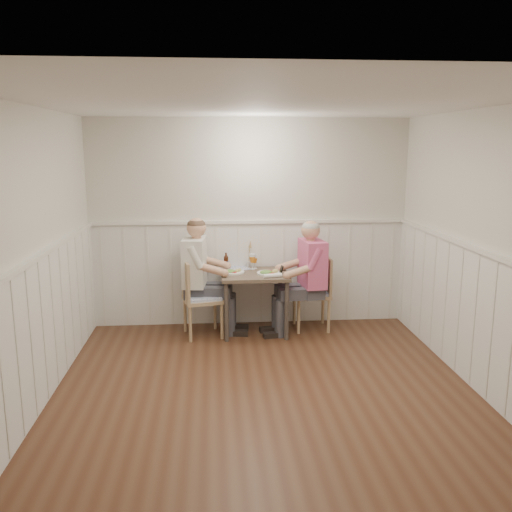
% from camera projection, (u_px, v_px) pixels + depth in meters
% --- Properties ---
extents(ground_plane, '(4.50, 4.50, 0.00)m').
position_uv_depth(ground_plane, '(267.00, 400.00, 4.89)').
color(ground_plane, '#482819').
extents(room_shell, '(4.04, 4.54, 2.60)m').
position_uv_depth(room_shell, '(268.00, 235.00, 4.59)').
color(room_shell, beige).
rests_on(room_shell, ground).
extents(wainscot, '(4.00, 4.49, 1.34)m').
position_uv_depth(wainscot, '(260.00, 305.00, 5.43)').
color(wainscot, white).
rests_on(wainscot, ground).
extents(dining_table, '(0.81, 0.70, 0.75)m').
position_uv_depth(dining_table, '(255.00, 282.00, 6.57)').
color(dining_table, brown).
rests_on(dining_table, ground).
extents(chair_right, '(0.44, 0.44, 0.92)m').
position_uv_depth(chair_right, '(316.00, 290.00, 6.73)').
color(chair_right, tan).
rests_on(chair_right, ground).
extents(chair_left, '(0.52, 0.52, 0.93)m').
position_uv_depth(chair_left, '(198.00, 295.00, 6.46)').
color(chair_left, tan).
rests_on(chair_left, ground).
extents(man_in_pink, '(0.69, 0.48, 1.41)m').
position_uv_depth(man_in_pink, '(308.00, 286.00, 6.58)').
color(man_in_pink, '#3F3F47').
rests_on(man_in_pink, ground).
extents(diner_cream, '(0.70, 0.49, 1.45)m').
position_uv_depth(diner_cream, '(199.00, 285.00, 6.56)').
color(diner_cream, '#3F3F47').
rests_on(diner_cream, ground).
extents(plate_man, '(0.30, 0.30, 0.08)m').
position_uv_depth(plate_man, '(269.00, 272.00, 6.48)').
color(plate_man, white).
rests_on(plate_man, dining_table).
extents(plate_diner, '(0.27, 0.27, 0.07)m').
position_uv_depth(plate_diner, '(232.00, 271.00, 6.54)').
color(plate_diner, white).
rests_on(plate_diner, dining_table).
extents(beer_glass_a, '(0.07, 0.07, 0.16)m').
position_uv_depth(beer_glass_a, '(255.00, 260.00, 6.76)').
color(beer_glass_a, silver).
rests_on(beer_glass_a, dining_table).
extents(beer_glass_b, '(0.08, 0.08, 0.19)m').
position_uv_depth(beer_glass_b, '(252.00, 259.00, 6.71)').
color(beer_glass_b, silver).
rests_on(beer_glass_b, dining_table).
extents(beer_bottle, '(0.06, 0.06, 0.20)m').
position_uv_depth(beer_bottle, '(226.00, 262.00, 6.75)').
color(beer_bottle, black).
rests_on(beer_bottle, dining_table).
extents(rolled_napkin, '(0.22, 0.09, 0.05)m').
position_uv_depth(rolled_napkin, '(273.00, 276.00, 6.31)').
color(rolled_napkin, white).
rests_on(rolled_napkin, dining_table).
extents(grass_vase, '(0.04, 0.04, 0.35)m').
position_uv_depth(grass_vase, '(248.00, 255.00, 6.81)').
color(grass_vase, silver).
rests_on(grass_vase, dining_table).
extents(gingham_mat, '(0.40, 0.37, 0.01)m').
position_uv_depth(gingham_mat, '(235.00, 269.00, 6.76)').
color(gingham_mat, '#6A7AB4').
rests_on(gingham_mat, dining_table).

